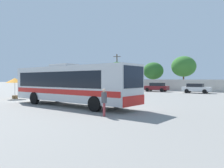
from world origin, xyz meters
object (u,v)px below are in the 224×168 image
(attendant_by_bus_door, at_px, (104,101))
(roadside_tree_left, at_px, (117,70))
(coach_bus_silver_red, at_px, (70,83))
(vendor_umbrella_near_gate_orange, at_px, (15,81))
(parked_car_second_maroon, at_px, (156,87))
(roadside_tree_midright, at_px, (184,66))
(parked_car_leftmost_black, at_px, (128,86))
(parked_car_third_white, at_px, (196,88))
(utility_pole_near, at_px, (117,70))
(roadside_tree_midleft, at_px, (153,71))

(attendant_by_bus_door, height_order, roadside_tree_left, roadside_tree_left)
(coach_bus_silver_red, distance_m, vendor_umbrella_near_gate_orange, 9.75)
(vendor_umbrella_near_gate_orange, bearing_deg, parked_car_second_maroon, 71.71)
(vendor_umbrella_near_gate_orange, height_order, roadside_tree_midright, roadside_tree_midright)
(parked_car_leftmost_black, distance_m, parked_car_third_white, 12.46)
(utility_pole_near, distance_m, roadside_tree_left, 0.91)
(parked_car_leftmost_black, distance_m, roadside_tree_left, 10.63)
(coach_bus_silver_red, bearing_deg, attendant_by_bus_door, -25.05)
(roadside_tree_left, height_order, roadside_tree_midright, roadside_tree_midright)
(parked_car_third_white, distance_m, utility_pole_near, 22.09)
(parked_car_second_maroon, distance_m, parked_car_third_white, 6.75)
(parked_car_leftmost_black, distance_m, parked_car_second_maroon, 5.71)
(utility_pole_near, bearing_deg, roadside_tree_midleft, 11.99)
(coach_bus_silver_red, distance_m, roadside_tree_midleft, 33.45)
(parked_car_third_white, relative_size, utility_pole_near, 0.52)
(parked_car_third_white, xyz_separation_m, roadside_tree_left, (-19.63, 7.57, 3.54))
(parked_car_leftmost_black, relative_size, roadside_tree_midleft, 0.80)
(parked_car_third_white, relative_size, roadside_tree_midleft, 0.72)
(parked_car_leftmost_black, bearing_deg, roadside_tree_midright, 55.61)
(attendant_by_bus_door, height_order, roadside_tree_midleft, roadside_tree_midleft)
(coach_bus_silver_red, xyz_separation_m, utility_pole_near, (-15.93, 30.74, 2.40))
(coach_bus_silver_red, relative_size, parked_car_third_white, 2.87)
(roadside_tree_left, bearing_deg, vendor_umbrella_near_gate_orange, -78.90)
(utility_pole_near, bearing_deg, attendant_by_bus_door, -57.40)
(roadside_tree_left, bearing_deg, parked_car_second_maroon, -29.01)
(parked_car_second_maroon, height_order, parked_car_third_white, parked_car_second_maroon)
(coach_bus_silver_red, height_order, roadside_tree_midright, roadside_tree_midright)
(coach_bus_silver_red, bearing_deg, parked_car_third_white, 79.26)
(coach_bus_silver_red, relative_size, attendant_by_bus_door, 7.54)
(parked_car_leftmost_black, height_order, roadside_tree_left, roadside_tree_left)
(parked_car_second_maroon, relative_size, roadside_tree_midright, 0.62)
(parked_car_leftmost_black, height_order, parked_car_second_maroon, parked_car_second_maroon)
(parked_car_second_maroon, xyz_separation_m, roadside_tree_midright, (1.43, 10.60, 3.98))
(parked_car_third_white, distance_m, roadside_tree_midleft, 15.78)
(coach_bus_silver_red, distance_m, attendant_by_bus_door, 5.95)
(parked_car_third_white, xyz_separation_m, roadside_tree_midleft, (-11.71, 10.08, 3.19))
(parked_car_second_maroon, relative_size, utility_pole_near, 0.53)
(attendant_by_bus_door, xyz_separation_m, roadside_tree_midleft, (-12.77, 35.03, 3.06))
(utility_pole_near, relative_size, roadside_tree_left, 1.31)
(coach_bus_silver_red, relative_size, vendor_umbrella_near_gate_orange, 5.33)
(roadside_tree_midleft, bearing_deg, attendant_by_bus_door, -69.96)
(roadside_tree_midleft, xyz_separation_m, roadside_tree_midright, (6.40, 0.93, 0.82))
(parked_car_leftmost_black, relative_size, parked_car_third_white, 1.11)
(coach_bus_silver_red, distance_m, roadside_tree_midright, 33.62)
(vendor_umbrella_near_gate_orange, height_order, utility_pole_near, utility_pole_near)
(roadside_tree_left, bearing_deg, roadside_tree_midleft, 17.57)
(parked_car_leftmost_black, bearing_deg, parked_car_second_maroon, -1.68)
(coach_bus_silver_red, height_order, utility_pole_near, utility_pole_near)
(vendor_umbrella_near_gate_orange, xyz_separation_m, roadside_tree_left, (-5.69, 28.97, 2.37))
(parked_car_second_maroon, distance_m, utility_pole_near, 15.95)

